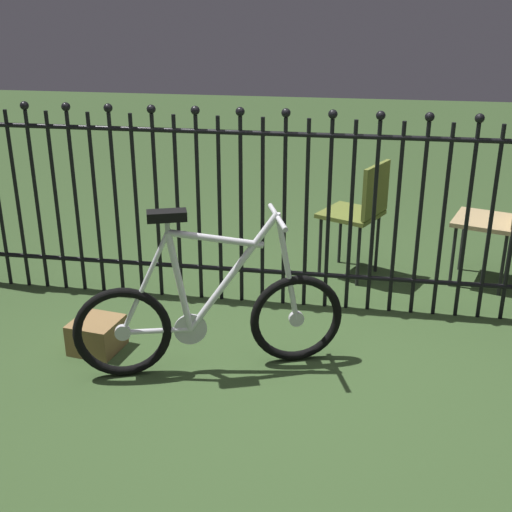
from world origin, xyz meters
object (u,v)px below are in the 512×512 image
(chair_olive, at_px, (361,208))
(display_crate, at_px, (97,335))
(bicycle, at_px, (211,316))
(chair_tan, at_px, (500,214))

(chair_olive, xyz_separation_m, display_crate, (-1.47, -1.32, -0.43))
(chair_olive, distance_m, display_crate, 2.03)
(bicycle, height_order, chair_olive, bicycle)
(display_crate, bearing_deg, chair_tan, 28.87)
(bicycle, distance_m, display_crate, 0.74)
(chair_tan, height_order, chair_olive, chair_tan)
(bicycle, bearing_deg, chair_olive, 61.37)
(chair_tan, xyz_separation_m, chair_olive, (-0.94, -0.01, -0.00))
(chair_tan, height_order, display_crate, chair_tan)
(chair_olive, bearing_deg, chair_tan, 0.45)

